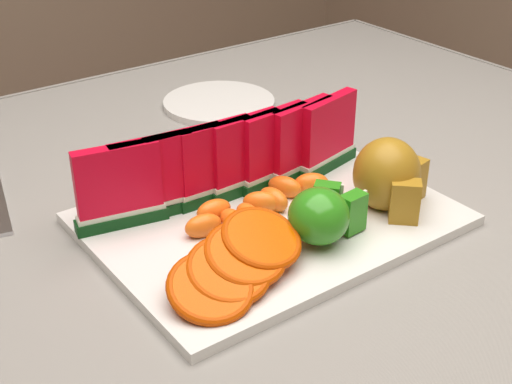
% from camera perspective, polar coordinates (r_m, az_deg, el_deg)
% --- Properties ---
extents(table, '(1.40, 0.90, 0.75)m').
position_cam_1_polar(table, '(0.91, -5.78, -7.82)').
color(table, '#533B20').
rests_on(table, ground).
extents(tablecloth, '(1.53, 1.03, 0.20)m').
position_cam_1_polar(tablecloth, '(0.87, -5.98, -4.52)').
color(tablecloth, gray).
rests_on(tablecloth, table).
extents(platter, '(0.40, 0.30, 0.01)m').
position_cam_1_polar(platter, '(0.83, 1.11, -2.17)').
color(platter, silver).
rests_on(platter, tablecloth).
extents(apple_cluster, '(0.11, 0.09, 0.06)m').
position_cam_1_polar(apple_cluster, '(0.77, 5.34, -1.80)').
color(apple_cluster, '#16820F').
rests_on(apple_cluster, platter).
extents(pear_cluster, '(0.11, 0.11, 0.09)m').
position_cam_1_polar(pear_cluster, '(0.85, 10.62, 1.24)').
color(pear_cluster, gold).
rests_on(pear_cluster, platter).
extents(side_plate, '(0.24, 0.24, 0.01)m').
position_cam_1_polar(side_plate, '(1.16, -2.98, 7.14)').
color(side_plate, silver).
rests_on(side_plate, tablecloth).
extents(watermelon_row, '(0.39, 0.07, 0.10)m').
position_cam_1_polar(watermelon_row, '(0.85, -2.01, 2.54)').
color(watermelon_row, '#0A3A12').
rests_on(watermelon_row, platter).
extents(orange_fan_front, '(0.18, 0.12, 0.05)m').
position_cam_1_polar(orange_fan_front, '(0.71, -1.54, -5.62)').
color(orange_fan_front, '#D74A00').
rests_on(orange_fan_front, platter).
extents(orange_fan_back, '(0.29, 0.11, 0.05)m').
position_cam_1_polar(orange_fan_back, '(0.90, -4.67, 2.22)').
color(orange_fan_back, '#D74A00').
rests_on(orange_fan_back, platter).
extents(tangerine_segments, '(0.21, 0.08, 0.03)m').
position_cam_1_polar(tangerine_segments, '(0.82, -0.09, -1.07)').
color(tangerine_segments, '#CE5304').
rests_on(tangerine_segments, platter).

